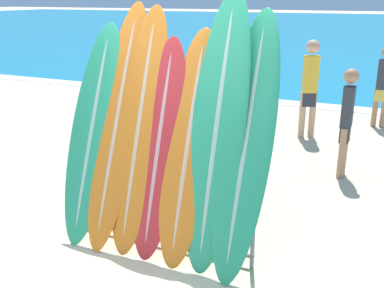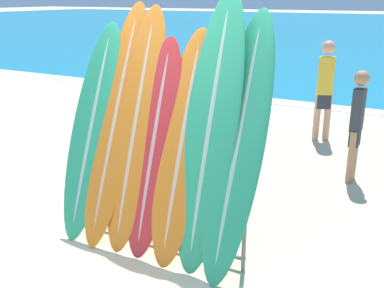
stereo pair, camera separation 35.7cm
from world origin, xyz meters
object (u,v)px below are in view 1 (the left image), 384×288
Objects in this scene: surfboard_slot_0 at (93,132)px; surfboard_slot_5 at (217,132)px; surfboard_slot_6 at (246,144)px; person_near_water at (347,119)px; surfboard_slot_2 at (139,130)px; person_mid_beach at (310,85)px; person_far_left at (383,84)px; surfboard_slot_4 at (189,148)px; surfboard_rack at (159,205)px; person_far_right at (145,89)px; surfboard_slot_1 at (118,124)px; surfboard_slot_3 at (159,148)px.

surfboard_slot_5 reaches higher than surfboard_slot_0.
person_near_water is (0.64, 2.59, -0.34)m from surfboard_slot_6.
surfboard_slot_2 is 0.82m from surfboard_slot_5.
surfboard_slot_6 is 4.27m from person_mid_beach.
surfboard_slot_2 reaches higher than surfboard_slot_6.
surfboard_slot_0 is at bearing 70.17° from person_far_left.
surfboard_slot_4 is at bearing -3.72° from surfboard_slot_2.
surfboard_rack is 1.26× the size of person_far_right.
surfboard_slot_1 is 1.53× the size of person_far_right.
surfboard_rack is 0.95× the size of surfboard_slot_3.
surfboard_slot_3 is 0.83× the size of surfboard_slot_5.
surfboard_slot_5 is 0.29m from surfboard_slot_6.
surfboard_slot_2 is 1.09× the size of surfboard_slot_4.
surfboard_slot_4 is at bearing -4.67° from surfboard_slot_1.
surfboard_slot_5 reaches higher than person_far_left.
surfboard_rack is 1.14× the size of person_mid_beach.
surfboard_slot_1 is 1.01× the size of surfboard_slot_2.
surfboard_slot_2 is at bearing 158.63° from surfboard_rack.
surfboard_slot_3 is at bearing -9.18° from surfboard_slot_1.
surfboard_slot_3 is at bearing 77.32° from person_far_left.
surfboard_slot_3 reaches higher than person_far_left.
surfboard_slot_1 is 0.54m from surfboard_slot_3.
surfboard_slot_6 is at bearing 1.12° from surfboard_slot_2.
surfboard_slot_4 is at bearing -170.83° from surfboard_slot_5.
surfboard_slot_5 is 1.07× the size of surfboard_slot_6.
surfboard_slot_4 is 1.42× the size of person_near_water.
surfboard_rack is at bearing -71.54° from surfboard_slot_3.
surfboard_slot_2 is 1.55× the size of person_near_water.
surfboard_slot_4 is 0.86× the size of surfboard_slot_5.
person_far_left is (0.37, 2.92, 0.01)m from person_near_water.
surfboard_slot_0 is at bearing 173.98° from surfboard_rack.
surfboard_slot_1 is 4.42m from person_mid_beach.
surfboard_slot_0 reaches higher than person_far_right.
surfboard_slot_5 is 4.17m from person_far_right.
surfboard_slot_0 is at bearing 49.36° from person_mid_beach.
surfboard_slot_0 is 1.39× the size of person_far_right.
surfboard_rack is at bearing 77.62° from person_far_left.
surfboard_slot_3 is (0.79, -0.04, -0.05)m from surfboard_slot_0.
surfboard_slot_0 is 4.54m from person_mid_beach.
surfboard_slot_4 is at bearing -21.99° from person_near_water.
surfboard_slot_5 is at bearing 9.17° from surfboard_slot_4.
person_far_right is (-2.59, 3.24, -0.40)m from surfboard_slot_5.
surfboard_slot_6 is 5.60m from person_far_left.
surfboard_slot_6 is at bearing 40.29° from person_far_right.
surfboard_slot_0 is at bearing 178.93° from surfboard_slot_4.
surfboard_slot_3 is at bearing -177.03° from surfboard_slot_4.
surfboard_slot_1 is at bearing 23.81° from person_far_right.
surfboard_slot_3 is 0.62m from surfboard_slot_5.
surfboard_slot_6 is (1.64, 0.04, 0.08)m from surfboard_slot_0.
surfboard_slot_4 reaches higher than person_near_water.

